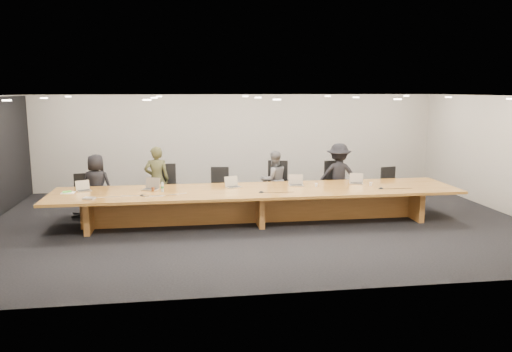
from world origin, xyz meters
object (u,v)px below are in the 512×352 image
(mic_left, at_px, (142,195))
(mic_right, at_px, (381,188))
(paper_cup_near, at_px, (316,185))
(water_bottle, at_px, (162,187))
(person_b, at_px, (157,180))
(person_c, at_px, (274,180))
(chair_left, at_px, (165,188))
(amber_mug, at_px, (153,189))
(chair_far_right, at_px, (392,186))
(conference_table, at_px, (258,199))
(mic_center, at_px, (261,192))
(chair_mid_right, at_px, (276,184))
(laptop_a, at_px, (84,186))
(person_d, at_px, (339,176))
(laptop_e, at_px, (356,179))
(av_box, at_px, (89,198))
(chair_mid_left, at_px, (219,189))
(paper_cup_far, at_px, (371,184))
(laptop_d, at_px, (296,180))
(person_a, at_px, (97,185))
(chair_far_left, at_px, (83,195))
(chair_right, at_px, (336,184))
(laptop_b, at_px, (150,184))
(laptop_c, at_px, (233,182))

(mic_left, relative_size, mic_right, 0.87)
(paper_cup_near, bearing_deg, mic_right, -18.19)
(water_bottle, bearing_deg, mic_right, -4.39)
(person_b, xyz_separation_m, person_c, (2.86, -0.04, -0.08))
(chair_left, distance_m, water_bottle, 1.20)
(chair_left, bearing_deg, paper_cup_near, -14.08)
(amber_mug, xyz_separation_m, paper_cup_near, (3.67, -0.01, -0.00))
(chair_far_right, relative_size, mic_right, 8.02)
(amber_mug, bearing_deg, conference_table, -3.36)
(mic_left, height_order, mic_center, mic_center)
(mic_center, bearing_deg, mic_right, 0.55)
(chair_mid_right, distance_m, person_c, 0.17)
(laptop_a, height_order, paper_cup_near, laptop_a)
(person_c, relative_size, amber_mug, 16.75)
(person_d, distance_m, mic_right, 1.56)
(person_b, bearing_deg, laptop_e, 166.06)
(av_box, bearing_deg, laptop_a, 122.78)
(person_b, relative_size, mic_center, 12.64)
(chair_mid_left, distance_m, paper_cup_far, 3.64)
(laptop_d, relative_size, paper_cup_far, 4.12)
(chair_mid_right, xyz_separation_m, laptop_e, (1.73, -0.98, 0.28))
(paper_cup_near, relative_size, mic_center, 0.61)
(av_box, xyz_separation_m, mic_left, (1.03, 0.19, -0.00))
(person_d, bearing_deg, person_a, 12.62)
(person_a, distance_m, laptop_a, 0.79)
(paper_cup_far, relative_size, mic_right, 0.65)
(amber_mug, bearing_deg, mic_center, -11.96)
(chair_far_right, xyz_separation_m, person_b, (-5.93, 0.09, 0.31))
(chair_far_left, xyz_separation_m, mic_right, (6.72, -1.48, 0.26))
(person_c, height_order, laptop_d, person_c)
(person_b, bearing_deg, chair_mid_left, 179.11)
(chair_right, height_order, water_bottle, chair_right)
(chair_far_right, bearing_deg, amber_mug, 179.07)
(conference_table, xyz_separation_m, laptop_d, (0.94, 0.29, 0.36))
(person_b, relative_size, laptop_b, 4.71)
(mic_left, bearing_deg, laptop_b, 76.97)
(chair_left, distance_m, paper_cup_near, 3.63)
(person_d, xyz_separation_m, water_bottle, (-4.31, -1.10, 0.04))
(chair_far_left, height_order, mic_left, chair_far_left)
(laptop_b, bearing_deg, chair_left, 97.78)
(person_a, xyz_separation_m, person_d, (5.88, 0.02, 0.08))
(person_c, relative_size, laptop_e, 4.61)
(paper_cup_far, distance_m, mic_right, 0.39)
(amber_mug, bearing_deg, paper_cup_far, -1.03)
(chair_mid_right, height_order, person_d, person_d)
(conference_table, bearing_deg, mic_center, -86.82)
(person_c, bearing_deg, av_box, 11.29)
(person_d, bearing_deg, chair_far_left, 12.38)
(chair_far_left, height_order, water_bottle, chair_far_left)
(laptop_c, bearing_deg, laptop_a, 158.22)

